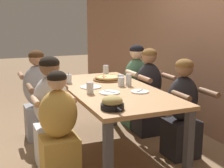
% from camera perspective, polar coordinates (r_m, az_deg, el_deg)
% --- Properties ---
extents(ground_plane, '(18.00, 18.00, 0.00)m').
position_cam_1_polar(ground_plane, '(3.65, 0.00, -12.46)').
color(ground_plane, '#896B4C').
rests_on(ground_plane, ground).
extents(restaurant_back_panel, '(10.00, 0.06, 3.20)m').
position_cam_1_polar(restaurant_back_panel, '(4.05, 18.83, 12.69)').
color(restaurant_back_panel, '#9E7056').
rests_on(restaurant_back_panel, ground).
extents(dining_table, '(1.87, 0.91, 0.76)m').
position_cam_1_polar(dining_table, '(3.42, 0.00, -2.20)').
color(dining_table, tan).
rests_on(dining_table, ground).
extents(pizza_board_main, '(0.36, 0.36, 0.05)m').
position_cam_1_polar(pizza_board_main, '(3.84, -0.80, 1.09)').
color(pizza_board_main, brown).
rests_on(pizza_board_main, dining_table).
extents(skillet_bowl, '(0.29, 0.20, 0.12)m').
position_cam_1_polar(skillet_bowl, '(2.64, 0.07, -3.53)').
color(skillet_bowl, black).
rests_on(skillet_bowl, dining_table).
extents(empty_plate_a, '(0.24, 0.24, 0.02)m').
position_cam_1_polar(empty_plate_a, '(3.46, -3.91, -0.52)').
color(empty_plate_a, white).
rests_on(empty_plate_a, dining_table).
extents(empty_plate_b, '(0.19, 0.19, 0.02)m').
position_cam_1_polar(empty_plate_b, '(3.25, 5.10, -1.39)').
color(empty_plate_b, white).
rests_on(empty_plate_b, dining_table).
extents(empty_plate_c, '(0.21, 0.21, 0.02)m').
position_cam_1_polar(empty_plate_c, '(3.19, -0.46, -1.57)').
color(empty_plate_c, white).
rests_on(empty_plate_c, dining_table).
extents(cocktail_glass_blue, '(0.07, 0.07, 0.13)m').
position_cam_1_polar(cocktail_glass_blue, '(3.69, -7.91, 0.86)').
color(cocktail_glass_blue, silver).
rests_on(cocktail_glass_blue, dining_table).
extents(drinking_glass_a, '(0.07, 0.07, 0.11)m').
position_cam_1_polar(drinking_glass_a, '(3.63, 1.57, 0.78)').
color(drinking_glass_a, silver).
rests_on(drinking_glass_a, dining_table).
extents(drinking_glass_b, '(0.07, 0.07, 0.10)m').
position_cam_1_polar(drinking_glass_b, '(3.51, 1.68, 0.32)').
color(drinking_glass_b, silver).
rests_on(drinking_glass_b, dining_table).
extents(drinking_glass_c, '(0.07, 0.07, 0.14)m').
position_cam_1_polar(drinking_glass_c, '(3.53, 3.07, 0.76)').
color(drinking_glass_c, silver).
rests_on(drinking_glass_c, dining_table).
extents(drinking_glass_d, '(0.07, 0.07, 0.12)m').
position_cam_1_polar(drinking_glass_d, '(3.17, -4.03, -0.87)').
color(drinking_glass_d, silver).
rests_on(drinking_glass_d, dining_table).
extents(drinking_glass_e, '(0.08, 0.08, 0.13)m').
position_cam_1_polar(drinking_glass_e, '(4.19, -1.14, 2.46)').
color(drinking_glass_e, silver).
rests_on(drinking_glass_e, dining_table).
extents(diner_near_left, '(0.51, 0.40, 1.12)m').
position_cam_1_polar(diner_near_left, '(4.04, -13.33, -2.64)').
color(diner_near_left, '#99999E').
rests_on(diner_near_left, ground).
extents(diner_near_midright, '(0.51, 0.40, 1.05)m').
position_cam_1_polar(diner_near_midright, '(2.98, -9.70, -8.57)').
color(diner_near_midright, gold).
rests_on(diner_near_midright, ground).
extents(diner_far_left, '(0.51, 0.40, 1.15)m').
position_cam_1_polar(diner_far_left, '(4.39, 4.46, -0.92)').
color(diner_far_left, '#477556').
rests_on(diner_far_left, ground).
extents(diner_near_center, '(0.51, 0.40, 1.15)m').
position_cam_1_polar(diner_near_center, '(3.26, -11.01, -5.76)').
color(diner_near_center, silver).
rests_on(diner_near_center, ground).
extents(diner_far_midleft, '(0.51, 0.40, 1.13)m').
position_cam_1_polar(diner_far_midleft, '(4.09, 6.70, -2.10)').
color(diner_far_midleft, '#232328').
rests_on(diner_far_midleft, ground).
extents(diner_far_midright, '(0.51, 0.40, 1.09)m').
position_cam_1_polar(diner_far_midright, '(3.48, 12.74, -5.23)').
color(diner_far_midright, '#232328').
rests_on(diner_far_midright, ground).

